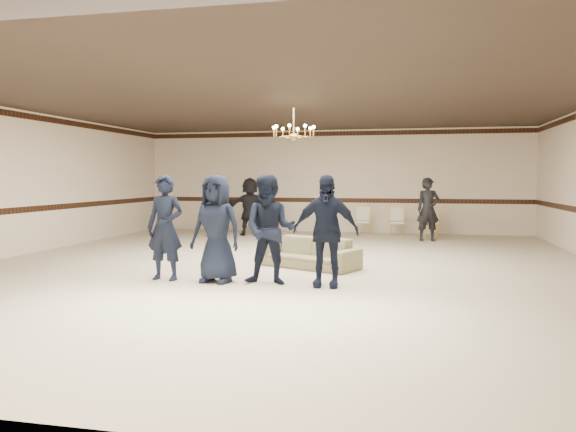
# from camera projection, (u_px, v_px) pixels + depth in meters

# --- Properties ---
(room) EXTENTS (12.01, 14.01, 3.21)m
(room) POSITION_uv_depth(u_px,v_px,m) (283.00, 184.00, 10.54)
(room) COLOR #C6B598
(room) RESTS_ON ground
(chair_rail) EXTENTS (12.00, 0.02, 0.14)m
(chair_rail) POSITION_uv_depth(u_px,v_px,m) (332.00, 200.00, 17.39)
(chair_rail) COLOR #34190F
(chair_rail) RESTS_ON wall_back
(crown_molding) EXTENTS (12.00, 0.02, 0.14)m
(crown_molding) POSITION_uv_depth(u_px,v_px,m) (332.00, 134.00, 17.25)
(crown_molding) COLOR #34190F
(crown_molding) RESTS_ON wall_back
(chandelier) EXTENTS (0.94, 0.94, 0.89)m
(chandelier) POSITION_uv_depth(u_px,v_px,m) (294.00, 121.00, 11.43)
(chandelier) COLOR #BC8D3C
(chandelier) RESTS_ON ceiling
(boy_a) EXTENTS (0.67, 0.46, 1.76)m
(boy_a) POSITION_uv_depth(u_px,v_px,m) (165.00, 228.00, 9.23)
(boy_a) COLOR black
(boy_a) RESTS_ON floor
(boy_b) EXTENTS (0.93, 0.68, 1.76)m
(boy_b) POSITION_uv_depth(u_px,v_px,m) (216.00, 229.00, 9.03)
(boy_b) COLOR black
(boy_b) RESTS_ON floor
(boy_c) EXTENTS (0.86, 0.67, 1.76)m
(boy_c) POSITION_uv_depth(u_px,v_px,m) (270.00, 230.00, 8.84)
(boy_c) COLOR black
(boy_c) RESTS_ON floor
(boy_d) EXTENTS (1.04, 0.44, 1.76)m
(boy_d) POSITION_uv_depth(u_px,v_px,m) (326.00, 231.00, 8.65)
(boy_d) COLOR black
(boy_d) RESTS_ON floor
(settee) EXTENTS (2.09, 1.51, 0.57)m
(settee) POSITION_uv_depth(u_px,v_px,m) (308.00, 253.00, 10.54)
(settee) COLOR #797451
(settee) RESTS_ON floor
(adult_left) EXTENTS (1.27, 1.02, 1.71)m
(adult_left) POSITION_uv_depth(u_px,v_px,m) (213.00, 207.00, 15.87)
(adult_left) COLOR black
(adult_left) RESTS_ON floor
(adult_mid) EXTENTS (1.66, 0.84, 1.71)m
(adult_mid) POSITION_uv_depth(u_px,v_px,m) (250.00, 207.00, 16.36)
(adult_mid) COLOR black
(adult_mid) RESTS_ON floor
(adult_right) EXTENTS (0.71, 0.57, 1.71)m
(adult_right) POSITION_uv_depth(u_px,v_px,m) (428.00, 209.00, 14.89)
(adult_right) COLOR black
(adult_right) RESTS_ON floor
(banquet_chair_left) EXTENTS (0.43, 0.43, 0.83)m
(banquet_chair_left) POSITION_uv_depth(u_px,v_px,m) (362.00, 221.00, 16.41)
(banquet_chair_left) COLOR beige
(banquet_chair_left) RESTS_ON floor
(banquet_chair_mid) EXTENTS (0.43, 0.43, 0.83)m
(banquet_chair_mid) POSITION_uv_depth(u_px,v_px,m) (397.00, 222.00, 16.20)
(banquet_chair_mid) COLOR beige
(banquet_chair_mid) RESTS_ON floor
(banquet_chair_right) EXTENTS (0.43, 0.43, 0.83)m
(banquet_chair_right) POSITION_uv_depth(u_px,v_px,m) (432.00, 222.00, 15.99)
(banquet_chair_right) COLOR beige
(banquet_chair_right) RESTS_ON floor
(console_table) EXTENTS (0.80, 0.37, 0.66)m
(console_table) POSITION_uv_depth(u_px,v_px,m) (266.00, 222.00, 17.25)
(console_table) COLOR #311A10
(console_table) RESTS_ON floor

